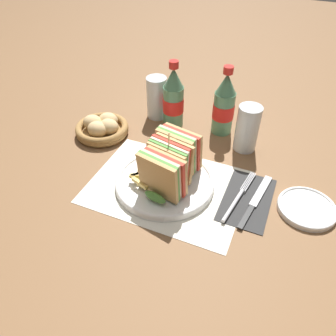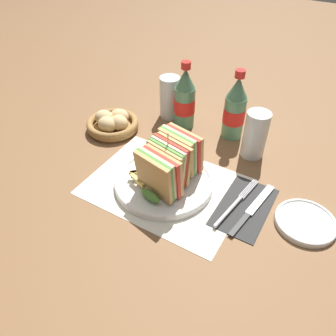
{
  "view_description": "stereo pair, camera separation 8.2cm",
  "coord_description": "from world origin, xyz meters",
  "views": [
    {
      "loc": [
        0.24,
        -0.58,
        0.57
      ],
      "look_at": [
        -0.01,
        -0.01,
        0.04
      ],
      "focal_mm": 35.0,
      "sensor_mm": 36.0,
      "label": 1
    },
    {
      "loc": [
        0.31,
        -0.54,
        0.57
      ],
      "look_at": [
        -0.01,
        -0.01,
        0.04
      ],
      "focal_mm": 35.0,
      "sensor_mm": 36.0,
      "label": 2
    }
  ],
  "objects": [
    {
      "name": "ground_plane",
      "position": [
        0.0,
        0.0,
        0.0
      ],
      "size": [
        4.0,
        4.0,
        0.0
      ],
      "primitive_type": "plane",
      "color": "brown"
    },
    {
      "name": "placemat",
      "position": [
        0.0,
        -0.03,
        0.0
      ],
      "size": [
        0.38,
        0.28,
        0.0
      ],
      "color": "silver",
      "rests_on": "ground_plane"
    },
    {
      "name": "plate_main",
      "position": [
        -0.01,
        -0.03,
        0.01
      ],
      "size": [
        0.25,
        0.25,
        0.02
      ],
      "color": "white",
      "rests_on": "ground_plane"
    },
    {
      "name": "club_sandwich",
      "position": [
        0.0,
        -0.02,
        0.07
      ],
      "size": [
        0.12,
        0.19,
        0.14
      ],
      "color": "tan",
      "rests_on": "plate_main"
    },
    {
      "name": "fries_pile",
      "position": [
        -0.05,
        -0.05,
        0.03
      ],
      "size": [
        0.09,
        0.1,
        0.02
      ],
      "color": "#E5C166",
      "rests_on": "plate_main"
    },
    {
      "name": "ketchup_blob",
      "position": [
        -0.04,
        -0.02,
        0.03
      ],
      "size": [
        0.04,
        0.03,
        0.01
      ],
      "color": "maroon",
      "rests_on": "plate_main"
    },
    {
      "name": "napkin",
      "position": [
        0.2,
        -0.0,
        0.0
      ],
      "size": [
        0.11,
        0.19,
        0.0
      ],
      "color": "#2D2D2D",
      "rests_on": "ground_plane"
    },
    {
      "name": "fork",
      "position": [
        0.17,
        -0.02,
        0.01
      ],
      "size": [
        0.04,
        0.19,
        0.01
      ],
      "rotation": [
        0.0,
        0.0,
        -0.15
      ],
      "color": "silver",
      "rests_on": "napkin"
    },
    {
      "name": "knife",
      "position": [
        0.21,
        -0.0,
        0.01
      ],
      "size": [
        0.04,
        0.2,
        0.0
      ],
      "rotation": [
        0.0,
        0.0,
        -0.15
      ],
      "color": "black",
      "rests_on": "napkin"
    },
    {
      "name": "coke_bottle_near",
      "position": [
        -0.1,
        0.24,
        0.09
      ],
      "size": [
        0.06,
        0.06,
        0.21
      ],
      "color": "#4C7F5B",
      "rests_on": "ground_plane"
    },
    {
      "name": "coke_bottle_far",
      "position": [
        0.05,
        0.26,
        0.09
      ],
      "size": [
        0.06,
        0.06,
        0.21
      ],
      "color": "#4C7F5B",
      "rests_on": "ground_plane"
    },
    {
      "name": "glass_near",
      "position": [
        0.14,
        0.2,
        0.06
      ],
      "size": [
        0.06,
        0.06,
        0.13
      ],
      "color": "silver",
      "rests_on": "ground_plane"
    },
    {
      "name": "glass_far",
      "position": [
        -0.16,
        0.26,
        0.06
      ],
      "size": [
        0.06,
        0.06,
        0.13
      ],
      "color": "silver",
      "rests_on": "ground_plane"
    },
    {
      "name": "bread_basket",
      "position": [
        -0.27,
        0.1,
        0.02
      ],
      "size": [
        0.16,
        0.16,
        0.06
      ],
      "color": "olive",
      "rests_on": "ground_plane"
    },
    {
      "name": "side_saucer",
      "position": [
        0.33,
        0.02,
        0.01
      ],
      "size": [
        0.14,
        0.14,
        0.01
      ],
      "color": "white",
      "rests_on": "ground_plane"
    }
  ]
}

